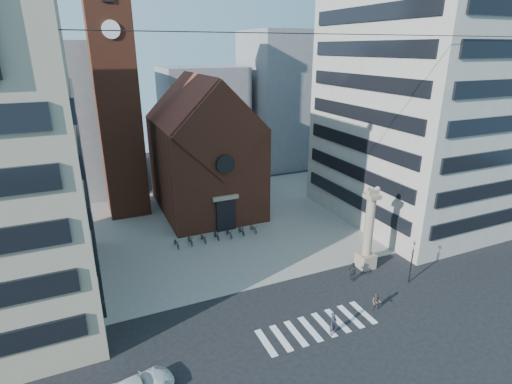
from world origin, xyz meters
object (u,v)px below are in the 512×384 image
lion_column (368,236)px  pedestrian_2 (353,272)px  scooter_0 (177,243)px  traffic_light (412,261)px  pedestrian_0 (333,324)px  pedestrian_1 (376,302)px

lion_column → pedestrian_2: size_ratio=4.53×
pedestrian_2 → scooter_0: size_ratio=1.02×
traffic_light → pedestrian_0: traffic_light is taller
pedestrian_0 → scooter_0: bearing=85.8°
traffic_light → scooter_0: size_ratio=2.29×
pedestrian_0 → scooter_0: size_ratio=1.02×
traffic_light → scooter_0: (-18.59, 15.99, -1.74)m
lion_column → pedestrian_1: bearing=-121.3°
lion_column → traffic_light: 4.62m
pedestrian_0 → pedestrian_2: bearing=16.7°
lion_column → scooter_0: size_ratio=4.62×
lion_column → pedestrian_0: (-8.81, -7.20, -2.50)m
pedestrian_2 → scooter_0: (-13.84, 13.54, -0.41)m
pedestrian_0 → traffic_light: bearing=-9.8°
traffic_light → scooter_0: bearing=139.3°
pedestrian_2 → scooter_0: bearing=52.4°
pedestrian_2 → traffic_light: bearing=-110.6°
lion_column → pedestrian_2: bearing=-150.6°
lion_column → pedestrian_0: size_ratio=4.54×
pedestrian_1 → pedestrian_2: 4.72m
lion_column → traffic_light: size_ratio=2.02×
pedestrian_1 → pedestrian_0: bearing=-120.1°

